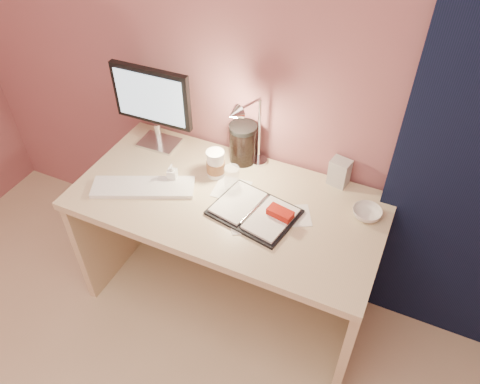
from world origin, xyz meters
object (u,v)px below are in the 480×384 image
at_px(desk_lamp, 259,133).
at_px(product_box, 339,172).
at_px(desk, 235,223).
at_px(coffee_cup, 216,164).
at_px(monitor, 153,101).
at_px(planner, 256,212).
at_px(clear_cup, 232,178).
at_px(keyboard, 143,187).
at_px(bowl, 367,213).
at_px(dark_jar, 243,145).
at_px(lotion_bottle, 172,173).

bearing_deg(desk_lamp, product_box, 36.76).
xyz_separation_m(desk, coffee_cup, (-0.12, 0.05, 0.29)).
distance_m(monitor, planner, 0.74).
relative_size(clear_cup, product_box, 0.92).
distance_m(monitor, product_box, 0.94).
xyz_separation_m(keyboard, desk_lamp, (0.44, 0.31, 0.23)).
bearing_deg(bowl, monitor, 176.29).
xyz_separation_m(monitor, bowl, (1.09, -0.07, -0.24)).
xyz_separation_m(keyboard, clear_cup, (0.37, 0.17, 0.05)).
bearing_deg(dark_jar, bowl, -11.47).
height_order(keyboard, product_box, product_box).
bearing_deg(keyboard, bowl, -9.94).
bearing_deg(planner, coffee_cup, 161.11).
height_order(monitor, product_box, monitor).
relative_size(coffee_cup, clear_cup, 1.16).
relative_size(keyboard, product_box, 3.53).
xyz_separation_m(planner, product_box, (0.26, 0.34, 0.05)).
bearing_deg(monitor, desk_lamp, -2.63).
distance_m(clear_cup, product_box, 0.49).
relative_size(keyboard, lotion_bottle, 5.01).
bearing_deg(coffee_cup, bowl, 2.18).
relative_size(planner, product_box, 3.01).
bearing_deg(planner, product_box, 63.23).
relative_size(monitor, keyboard, 0.92).
bearing_deg(monitor, lotion_bottle, -47.38).
relative_size(monitor, coffee_cup, 3.07).
bearing_deg(planner, bowl, 33.54).
distance_m(dark_jar, desk_lamp, 0.20).
xyz_separation_m(coffee_cup, lotion_bottle, (-0.17, -0.12, -0.02)).
height_order(lotion_bottle, dark_jar, dark_jar).
relative_size(clear_cup, desk_lamp, 0.32).
distance_m(desk, keyboard, 0.48).
relative_size(keyboard, desk_lamp, 1.22).
distance_m(monitor, desk_lamp, 0.55).
xyz_separation_m(keyboard, dark_jar, (0.33, 0.38, 0.08)).
relative_size(monitor, clear_cup, 3.56).
distance_m(coffee_cup, product_box, 0.57).
height_order(keyboard, planner, planner).
xyz_separation_m(monitor, desk_lamp, (0.55, -0.01, -0.02)).
bearing_deg(clear_cup, desk, -9.51).
relative_size(clear_cup, lotion_bottle, 1.30).
bearing_deg(coffee_cup, dark_jar, 66.88).
bearing_deg(lotion_bottle, coffee_cup, 35.28).
height_order(desk, clear_cup, clear_cup).
bearing_deg(lotion_bottle, desk, 12.54).
xyz_separation_m(planner, clear_cup, (-0.17, 0.11, 0.05)).
relative_size(monitor, lotion_bottle, 4.63).
distance_m(lotion_bottle, dark_jar, 0.36).
distance_m(planner, dark_jar, 0.39).
relative_size(keyboard, clear_cup, 3.86).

